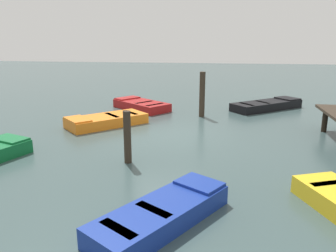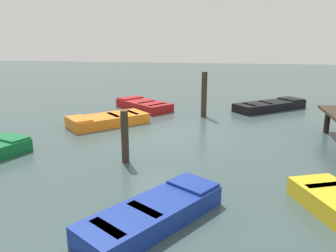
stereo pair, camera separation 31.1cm
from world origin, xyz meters
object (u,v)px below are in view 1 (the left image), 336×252
Objects in this scene: rowboat_red at (141,105)px; rowboat_black at (267,105)px; rowboat_blue at (163,213)px; mooring_piling_center at (202,95)px; mooring_piling_far_left at (127,137)px; rowboat_orange at (106,120)px.

rowboat_black is (-1.02, 6.28, -0.00)m from rowboat_red.
mooring_piling_center is at bearing 31.17° from rowboat_blue.
mooring_piling_center is (-6.18, 1.71, 0.27)m from mooring_piling_far_left.
rowboat_black is at bearing 15.91° from rowboat_blue.
mooring_piling_far_left reaches higher than rowboat_blue.
mooring_piling_far_left is at bearing -15.50° from mooring_piling_center.
rowboat_blue is 1.53× the size of mooring_piling_center.
mooring_piling_far_left is (-3.01, -1.54, 0.53)m from rowboat_blue.
rowboat_red is at bearing -110.35° from mooring_piling_center.
rowboat_black is 2.51× the size of mooring_piling_far_left.
rowboat_black is 9.69m from mooring_piling_far_left.
rowboat_blue is at bearing 27.07° from mooring_piling_far_left.
mooring_piling_far_left reaches higher than rowboat_orange.
rowboat_orange is 4.47m from mooring_piling_far_left.
rowboat_black is at bearing 166.98° from rowboat_orange.
rowboat_black is at bearing -132.96° from rowboat_red.
rowboat_orange is 1.04× the size of rowboat_blue.
rowboat_blue is 2.07× the size of mooring_piling_far_left.
mooring_piling_center is (2.18, -3.16, 0.80)m from rowboat_black.
mooring_piling_far_left is at bearing -159.69° from rowboat_black.
rowboat_orange is at bearing 59.48° from rowboat_blue.
rowboat_black is at bearing 149.75° from mooring_piling_far_left.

